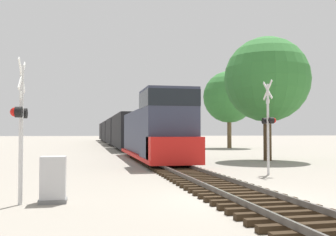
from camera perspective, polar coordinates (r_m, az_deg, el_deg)
The scene contains 8 objects.
ground_plane at distance 12.46m, azimuth 10.71°, elevation -11.49°, with size 400.00×400.00×0.00m, color gray.
rail_track_bed at distance 12.44m, azimuth 10.70°, elevation -10.87°, with size 2.60×160.00×0.31m.
freight_train at distance 60.85m, azimuth -7.38°, elevation -1.99°, with size 2.96×81.89×4.56m.
crossing_signal_near at distance 11.91m, azimuth -20.65°, elevation -0.18°, with size 0.36×1.01×4.13m.
crossing_signal_far at distance 19.53m, azimuth 14.37°, elevation -0.63°, with size 0.34×1.00×4.54m.
relay_cabinet at distance 12.01m, azimuth -16.32°, elevation -8.61°, with size 0.79×0.66×1.34m.
tree_far_right at distance 29.37m, azimuth 14.16°, elevation 5.42°, with size 6.14×6.14×8.93m.
tree_mid_background at distance 51.04m, azimuth 8.86°, elevation 3.02°, with size 6.63×6.63×9.88m.
Camera 1 is at (-4.69, -11.36, 2.05)m, focal length 42.00 mm.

